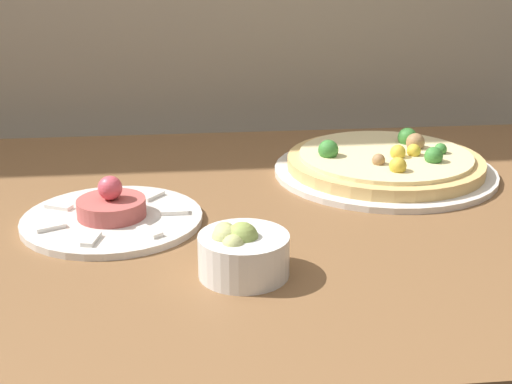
% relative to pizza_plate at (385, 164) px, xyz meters
% --- Properties ---
extents(dining_table, '(1.43, 0.89, 0.80)m').
position_rel_pizza_plate_xyz_m(dining_table, '(-0.30, -0.15, -0.11)').
color(dining_table, brown).
rests_on(dining_table, ground_plane).
extents(pizza_plate, '(0.38, 0.38, 0.06)m').
position_rel_pizza_plate_xyz_m(pizza_plate, '(0.00, 0.00, 0.00)').
color(pizza_plate, silver).
rests_on(pizza_plate, dining_table).
extents(tartare_plate, '(0.26, 0.26, 0.07)m').
position_rel_pizza_plate_xyz_m(tartare_plate, '(-0.45, -0.17, -0.01)').
color(tartare_plate, silver).
rests_on(tartare_plate, dining_table).
extents(small_bowl, '(0.11, 0.11, 0.07)m').
position_rel_pizza_plate_xyz_m(small_bowl, '(-0.28, -0.35, 0.01)').
color(small_bowl, white).
rests_on(small_bowl, dining_table).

